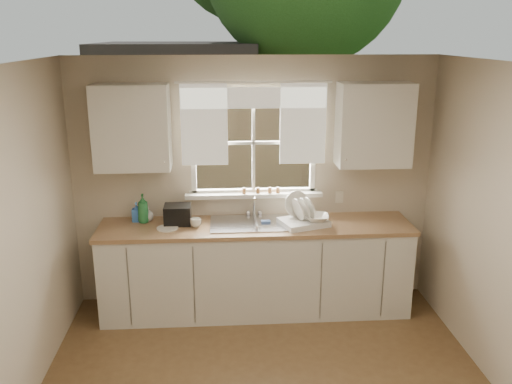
{
  "coord_description": "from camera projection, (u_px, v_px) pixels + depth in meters",
  "views": [
    {
      "loc": [
        -0.33,
        -3.25,
        2.7
      ],
      "look_at": [
        0.0,
        1.65,
        1.25
      ],
      "focal_mm": 38.0,
      "sensor_mm": 36.0,
      "label": 1
    }
  ],
  "objects": [
    {
      "name": "room_walls",
      "position": [
        274.0,
        269.0,
        3.49
      ],
      "size": [
        3.62,
        4.02,
        2.5
      ],
      "color": "beige",
      "rests_on": "ground"
    },
    {
      "name": "dish_rack",
      "position": [
        303.0,
        218.0,
        5.23
      ],
      "size": [
        0.51,
        0.45,
        0.3
      ],
      "color": "white",
      "rests_on": "countertop"
    },
    {
      "name": "sill_jars",
      "position": [
        262.0,
        190.0,
        5.43
      ],
      "size": [
        0.38,
        0.04,
        0.06
      ],
      "color": "brown",
      "rests_on": "window"
    },
    {
      "name": "sink",
      "position": [
        256.0,
        231.0,
        5.3
      ],
      "size": [
        0.88,
        0.52,
        0.4
      ],
      "color": "#B7B7BC",
      "rests_on": "countertop"
    },
    {
      "name": "countertop",
      "position": [
        256.0,
        227.0,
        5.26
      ],
      "size": [
        3.04,
        0.65,
        0.04
      ],
      "primitive_type": "cube",
      "color": "#9E764F",
      "rests_on": "base_cabinets"
    },
    {
      "name": "soap_bottle_c",
      "position": [
        147.0,
        214.0,
        5.33
      ],
      "size": [
        0.15,
        0.15,
        0.15
      ],
      "primitive_type": "imported",
      "rotation": [
        0.0,
        0.0,
        0.36
      ],
      "color": "beige",
      "rests_on": "countertop"
    },
    {
      "name": "soap_bottle_a",
      "position": [
        143.0,
        208.0,
        5.28
      ],
      "size": [
        0.12,
        0.12,
        0.29
      ],
      "primitive_type": "imported",
      "rotation": [
        0.0,
        0.0,
        0.04
      ],
      "color": "#287C40",
      "rests_on": "countertop"
    },
    {
      "name": "base_cabinets",
      "position": [
        256.0,
        270.0,
        5.38
      ],
      "size": [
        3.0,
        0.62,
        0.87
      ],
      "primitive_type": "cube",
      "color": "silver",
      "rests_on": "ground"
    },
    {
      "name": "bowl",
      "position": [
        317.0,
        218.0,
        5.18
      ],
      "size": [
        0.25,
        0.25,
        0.06
      ],
      "primitive_type": "imported",
      "rotation": [
        0.0,
        0.0,
        -0.08
      ],
      "color": "white",
      "rests_on": "dish_rack"
    },
    {
      "name": "upper_cabinet_right",
      "position": [
        374.0,
        125.0,
        5.2
      ],
      "size": [
        0.7,
        0.33,
        0.8
      ],
      "primitive_type": "cube",
      "color": "silver",
      "rests_on": "room_walls"
    },
    {
      "name": "cup",
      "position": [
        196.0,
        223.0,
        5.18
      ],
      "size": [
        0.13,
        0.13,
        0.08
      ],
      "primitive_type": "imported",
      "rotation": [
        0.0,
        0.0,
        -0.22
      ],
      "color": "beige",
      "rests_on": "countertop"
    },
    {
      "name": "saucer",
      "position": [
        167.0,
        228.0,
        5.14
      ],
      "size": [
        0.2,
        0.2,
        0.01
      ],
      "primitive_type": "cylinder",
      "color": "white",
      "rests_on": "countertop"
    },
    {
      "name": "window",
      "position": [
        254.0,
        159.0,
        5.39
      ],
      "size": [
        1.38,
        0.16,
        1.06
      ],
      "color": "white",
      "rests_on": "room_walls"
    },
    {
      "name": "wall_outlet",
      "position": [
        339.0,
        197.0,
        5.55
      ],
      "size": [
        0.08,
        0.01,
        0.12
      ],
      "primitive_type": "cube",
      "color": "beige",
      "rests_on": "room_walls"
    },
    {
      "name": "soap_bottle_b",
      "position": [
        137.0,
        212.0,
        5.32
      ],
      "size": [
        0.09,
        0.09,
        0.19
      ],
      "primitive_type": "imported",
      "rotation": [
        0.0,
        0.0,
        -0.01
      ],
      "color": "#3874D5",
      "rests_on": "countertop"
    },
    {
      "name": "upper_cabinet_left",
      "position": [
        132.0,
        127.0,
        5.05
      ],
      "size": [
        0.7,
        0.33,
        0.8
      ],
      "primitive_type": "cube",
      "color": "silver",
      "rests_on": "room_walls"
    },
    {
      "name": "curtains",
      "position": [
        254.0,
        115.0,
        5.22
      ],
      "size": [
        1.5,
        0.03,
        0.81
      ],
      "color": "white",
      "rests_on": "room_walls"
    },
    {
      "name": "black_appliance",
      "position": [
        178.0,
        214.0,
        5.25
      ],
      "size": [
        0.26,
        0.22,
        0.19
      ],
      "primitive_type": "cube",
      "rotation": [
        0.0,
        0.0,
        0.0
      ],
      "color": "black",
      "rests_on": "countertop"
    },
    {
      "name": "ceiling",
      "position": [
        275.0,
        68.0,
        3.19
      ],
      "size": [
        3.6,
        4.0,
        0.02
      ],
      "primitive_type": "cube",
      "color": "silver",
      "rests_on": "room_walls"
    }
  ]
}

